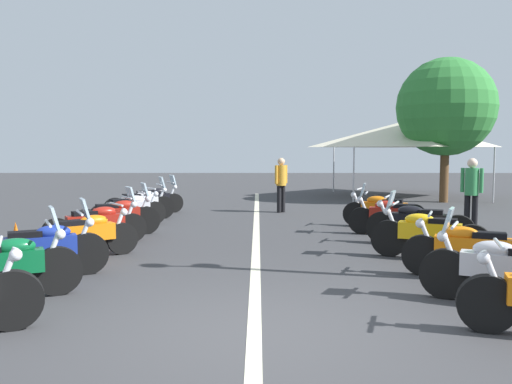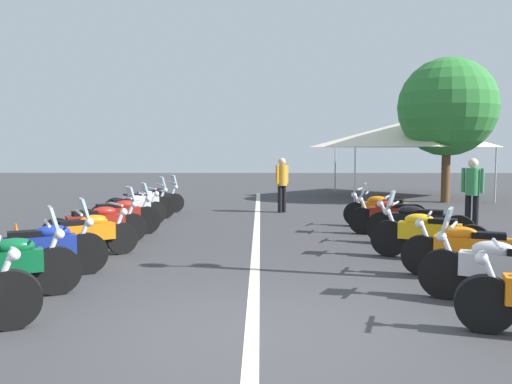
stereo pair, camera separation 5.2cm
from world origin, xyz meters
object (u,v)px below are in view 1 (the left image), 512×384
(motorcycle_left_row_2, at_px, (43,248))
(motorcycle_left_row_3, at_px, (85,234))
(motorcycle_right_row_5, at_px, (393,215))
(motorcycle_left_row_7, at_px, (140,203))
(bystander_0, at_px, (472,188))
(motorcycle_right_row_1, at_px, (507,269))
(bystander_1, at_px, (281,180))
(traffic_cone_1, at_px, (16,240))
(motorcycle_left_row_1, at_px, (3,265))
(traffic_cone_0, at_px, (16,239))
(motorcycle_left_row_6, at_px, (129,209))
(motorcycle_right_row_2, at_px, (472,250))
(motorcycle_left_row_5, at_px, (118,216))
(motorcycle_right_row_6, at_px, (383,210))
(roadside_tree_0, at_px, (446,107))
(motorcycle_left_row_8, at_px, (153,199))
(motorcycle_right_row_3, at_px, (428,233))
(event_tent, at_px, (405,134))
(motorcycle_right_row_4, at_px, (418,223))
(motorcycle_left_row_4, at_px, (97,223))

(motorcycle_left_row_2, distance_m, motorcycle_left_row_3, 1.52)
(motorcycle_left_row_2, distance_m, motorcycle_right_row_5, 7.70)
(motorcycle_left_row_7, height_order, bystander_0, bystander_0)
(motorcycle_right_row_1, xyz_separation_m, bystander_1, (10.11, 2.43, 0.54))
(traffic_cone_1, bearing_deg, motorcycle_left_row_1, -158.33)
(traffic_cone_0, distance_m, bystander_0, 10.26)
(motorcycle_left_row_6, distance_m, bystander_0, 8.61)
(motorcycle_right_row_2, height_order, motorcycle_right_row_5, motorcycle_right_row_5)
(motorcycle_left_row_6, bearing_deg, motorcycle_right_row_1, -82.05)
(motorcycle_left_row_5, bearing_deg, motorcycle_left_row_2, -116.99)
(motorcycle_left_row_6, bearing_deg, motorcycle_left_row_7, 54.93)
(motorcycle_left_row_1, bearing_deg, motorcycle_right_row_5, 13.06)
(motorcycle_right_row_6, xyz_separation_m, roadside_tree_0, (6.54, -3.84, 3.12))
(motorcycle_left_row_8, bearing_deg, motorcycle_left_row_1, -119.52)
(motorcycle_left_row_3, bearing_deg, motorcycle_right_row_5, -13.09)
(motorcycle_left_row_8, xyz_separation_m, traffic_cone_0, (-6.46, 1.35, -0.17))
(motorcycle_left_row_7, distance_m, bystander_1, 4.48)
(motorcycle_right_row_3, height_order, traffic_cone_1, motorcycle_right_row_3)
(motorcycle_right_row_1, relative_size, event_tent, 0.35)
(motorcycle_left_row_2, bearing_deg, roadside_tree_0, 23.13)
(motorcycle_left_row_5, height_order, motorcycle_right_row_5, motorcycle_left_row_5)
(motorcycle_right_row_4, xyz_separation_m, event_tent, (11.56, -2.88, 2.18))
(motorcycle_right_row_6, distance_m, traffic_cone_1, 8.57)
(motorcycle_left_row_3, height_order, motorcycle_right_row_2, motorcycle_right_row_2)
(motorcycle_left_row_6, bearing_deg, bystander_0, -40.20)
(motorcycle_left_row_3, distance_m, motorcycle_left_row_7, 5.41)
(motorcycle_left_row_4, height_order, motorcycle_left_row_6, motorcycle_left_row_4)
(traffic_cone_1, bearing_deg, motorcycle_right_row_1, -112.52)
(motorcycle_left_row_3, distance_m, motorcycle_left_row_6, 4.13)
(motorcycle_left_row_3, relative_size, traffic_cone_1, 2.79)
(motorcycle_right_row_2, height_order, traffic_cone_0, motorcycle_right_row_2)
(motorcycle_left_row_5, distance_m, motorcycle_left_row_7, 2.84)
(bystander_0, bearing_deg, event_tent, 28.61)
(motorcycle_left_row_5, height_order, bystander_0, bystander_0)
(motorcycle_left_row_3, distance_m, motorcycle_right_row_3, 6.23)
(motorcycle_left_row_8, relative_size, bystander_0, 1.02)
(motorcycle_left_row_1, height_order, motorcycle_left_row_2, motorcycle_left_row_1)
(event_tent, bearing_deg, traffic_cone_1, 139.65)
(motorcycle_right_row_4, xyz_separation_m, motorcycle_right_row_5, (1.32, 0.20, -0.00))
(motorcycle_left_row_8, bearing_deg, motorcycle_right_row_4, -68.76)
(bystander_1, height_order, roadside_tree_0, roadside_tree_0)
(bystander_0, height_order, bystander_1, bystander_0)
(roadside_tree_0, bearing_deg, motorcycle_left_row_8, 109.34)
(traffic_cone_0, relative_size, bystander_0, 0.35)
(motorcycle_right_row_3, bearing_deg, motorcycle_left_row_8, -23.89)
(motorcycle_left_row_1, height_order, motorcycle_left_row_5, motorcycle_left_row_1)
(bystander_1, height_order, event_tent, event_tent)
(traffic_cone_0, xyz_separation_m, traffic_cone_1, (-0.13, -0.07, 0.00))
(motorcycle_right_row_5, height_order, bystander_0, bystander_0)
(motorcycle_left_row_2, relative_size, motorcycle_right_row_2, 0.93)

